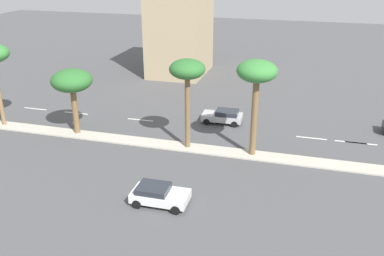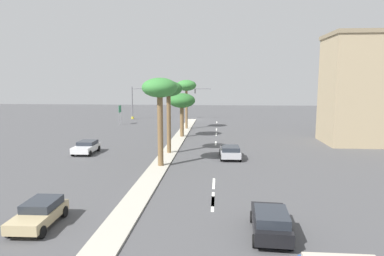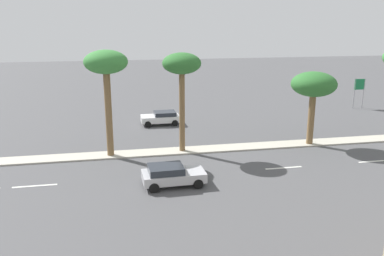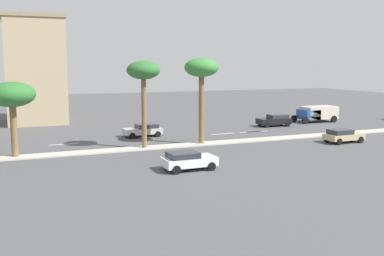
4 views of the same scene
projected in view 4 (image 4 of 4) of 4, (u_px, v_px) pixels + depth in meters
name	position (u px, v px, depth m)	size (l,w,h in m)	color
ground_plane	(186.00, 146.00, 42.33)	(160.00, 160.00, 0.00)	#4C4C4F
median_curb	(280.00, 138.00, 46.31)	(1.80, 95.22, 0.12)	#B7B2A3
lane_stripe_front	(64.00, 144.00, 43.08)	(0.20, 2.80, 0.01)	silver
lane_stripe_left	(223.00, 134.00, 49.57)	(0.20, 2.80, 0.01)	silver
lane_stripe_center	(257.00, 131.00, 51.23)	(0.20, 2.80, 0.01)	silver
lane_stripe_right	(250.00, 132.00, 50.89)	(0.20, 2.80, 0.01)	silver
commercial_building	(34.00, 70.00, 58.85)	(10.09, 7.62, 13.96)	tan
palm_tree_right	(12.00, 96.00, 36.17)	(3.78, 3.78, 6.19)	brown
palm_tree_center	(143.00, 74.00, 39.89)	(3.03, 3.03, 7.90)	brown
palm_tree_inboard	(201.00, 71.00, 42.09)	(3.27, 3.27, 8.20)	brown
sedan_silver_far	(143.00, 130.00, 47.60)	(2.21, 4.10, 1.36)	#B2B2B7
sedan_tan_near	(343.00, 135.00, 43.89)	(2.04, 3.94, 1.34)	tan
sedan_black_front	(275.00, 120.00, 55.57)	(2.15, 4.32, 1.47)	black
sedan_white_leading	(188.00, 160.00, 32.55)	(2.14, 3.94, 1.35)	silver
box_truck	(316.00, 113.00, 59.60)	(2.75, 5.90, 2.10)	#234C99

